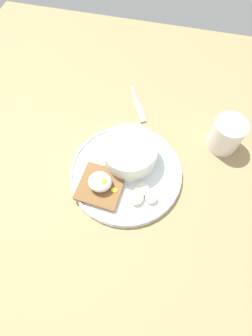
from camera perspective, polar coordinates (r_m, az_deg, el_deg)
ground_plane at (r=64.86cm, az=-0.00°, el=-1.65°), size 120.00×120.00×2.00cm
plate at (r=63.26cm, az=-0.00°, el=-0.93°), size 27.06×27.06×1.60cm
oatmeal_bowl at (r=62.31cm, az=1.18°, el=3.28°), size 13.34×13.34×5.88cm
toast_slice at (r=60.89cm, az=-5.51°, el=-3.92°), size 10.64×10.64×1.42cm
poached_egg at (r=58.73cm, az=-5.62°, el=-3.03°), size 6.93×4.94×3.51cm
banana_slice_front at (r=60.55cm, az=3.51°, el=-4.74°), size 4.07×3.99×1.46cm
banana_slice_left at (r=59.61cm, az=2.19°, el=-6.58°), size 3.36×3.38×1.43cm
banana_slice_back at (r=59.90cm, az=5.48°, el=-6.50°), size 3.90×3.92×1.41cm
coffee_mug at (r=69.15cm, az=20.99°, el=6.84°), size 7.86×7.86×8.53cm
knife at (r=76.12cm, az=2.47°, el=13.82°), size 6.96×12.15×0.80cm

